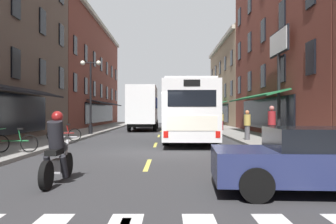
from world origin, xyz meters
name	(u,v)px	position (x,y,z in m)	size (l,w,h in m)	color
ground_plane	(152,153)	(0.00, 0.00, -0.05)	(34.80, 80.00, 0.10)	#333335
lane_centre_dashes	(152,152)	(0.00, -0.25, 0.00)	(0.14, 73.90, 0.01)	#DBCC4C
sidewalk_left	(9,150)	(-5.90, 0.00, 0.07)	(3.00, 80.00, 0.14)	gray
sidewalk_right	(295,150)	(5.90, 0.00, 0.07)	(3.00, 80.00, 0.14)	gray
billboard_sign	(278,55)	(7.05, 5.65, 4.94)	(0.40, 3.15, 6.25)	black
transit_bus	(186,111)	(1.76, 6.14, 1.70)	(2.83, 11.69, 3.23)	silver
box_truck	(143,108)	(-1.60, 16.80, 2.03)	(2.50, 7.86, 3.89)	black
sedan_near	(148,120)	(-1.61, 26.12, 0.72)	(1.99, 4.54, 1.41)	navy
sedan_mid	(321,159)	(3.76, -7.13, 0.68)	(4.41, 2.19, 1.32)	navy
motorcycle_rider	(57,153)	(-1.90, -6.26, 0.71)	(0.62, 2.07, 1.66)	black
bicycle_near	(14,143)	(-5.05, -1.42, 0.50)	(1.71, 0.48, 0.91)	black
bicycle_mid	(63,134)	(-4.69, 3.36, 0.50)	(1.69, 0.52, 0.91)	black
pedestrian_near	(221,120)	(5.18, 14.94, 0.98)	(0.52, 0.36, 1.59)	maroon
pedestrian_mid	(271,124)	(5.66, 2.43, 1.08)	(0.36, 0.36, 1.81)	black
pedestrian_far	(247,125)	(4.94, 4.46, 0.96)	(0.36, 0.36, 1.61)	#4C4C51
street_lamp_twin	(90,93)	(-4.73, 9.52, 2.96)	(1.42, 0.32, 5.08)	black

